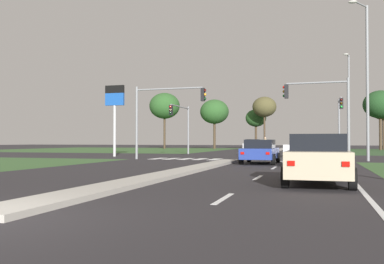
% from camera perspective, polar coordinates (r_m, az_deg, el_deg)
% --- Properties ---
extents(ground_plane, '(200.00, 200.00, 0.00)m').
position_cam_1_polar(ground_plane, '(36.33, 7.86, -3.41)').
color(ground_plane, '#282628').
extents(grass_verge_far_left, '(35.00, 35.00, 0.01)m').
position_cam_1_polar(grass_verge_far_left, '(67.96, -10.47, -2.37)').
color(grass_verge_far_left, '#385B2D').
rests_on(grass_verge_far_left, ground).
extents(median_island_near, '(1.20, 22.00, 0.14)m').
position_cam_1_polar(median_island_near, '(17.84, -1.80, -5.47)').
color(median_island_near, '#ADA89E').
rests_on(median_island_near, ground).
extents(median_island_far, '(1.20, 36.00, 0.14)m').
position_cam_1_polar(median_island_far, '(61.14, 11.53, -2.44)').
color(median_island_far, gray).
rests_on(median_island_far, ground).
extents(lane_dash_near, '(0.14, 2.00, 0.01)m').
position_cam_1_polar(lane_dash_near, '(10.19, 4.31, -9.05)').
color(lane_dash_near, silver).
rests_on(lane_dash_near, ground).
extents(lane_dash_second, '(0.14, 2.00, 0.01)m').
position_cam_1_polar(lane_dash_second, '(16.06, 9.00, -6.17)').
color(lane_dash_second, silver).
rests_on(lane_dash_second, ground).
extents(lane_dash_third, '(0.14, 2.00, 0.01)m').
position_cam_1_polar(lane_dash_third, '(22.00, 11.15, -4.82)').
color(lane_dash_third, silver).
rests_on(lane_dash_third, ground).
extents(lane_dash_fourth, '(0.14, 2.00, 0.01)m').
position_cam_1_polar(lane_dash_fourth, '(27.97, 12.38, -4.04)').
color(lane_dash_fourth, silver).
rests_on(lane_dash_fourth, ground).
extents(edge_line_right, '(0.14, 24.00, 0.01)m').
position_cam_1_polar(edge_line_right, '(17.95, 20.61, -5.58)').
color(edge_line_right, silver).
rests_on(edge_line_right, ground).
extents(stop_bar_near, '(6.40, 0.50, 0.01)m').
position_cam_1_polar(stop_bar_near, '(28.95, 13.13, -3.94)').
color(stop_bar_near, silver).
rests_on(stop_bar_near, ground).
extents(crosswalk_bar_near, '(0.70, 2.80, 0.01)m').
position_cam_1_polar(crosswalk_bar_near, '(32.99, -4.66, -3.63)').
color(crosswalk_bar_near, silver).
rests_on(crosswalk_bar_near, ground).
extents(crosswalk_bar_second, '(0.70, 2.80, 0.01)m').
position_cam_1_polar(crosswalk_bar_second, '(32.58, -2.78, -3.66)').
color(crosswalk_bar_second, silver).
rests_on(crosswalk_bar_second, ground).
extents(crosswalk_bar_third, '(0.70, 2.80, 0.01)m').
position_cam_1_polar(crosswalk_bar_third, '(32.21, -0.85, -3.69)').
color(crosswalk_bar_third, silver).
rests_on(crosswalk_bar_third, ground).
extents(crosswalk_bar_fourth, '(0.70, 2.80, 0.01)m').
position_cam_1_polar(crosswalk_bar_fourth, '(31.88, 1.12, -3.72)').
color(crosswalk_bar_fourth, silver).
rests_on(crosswalk_bar_fourth, ground).
extents(crosswalk_bar_fifth, '(0.70, 2.80, 0.01)m').
position_cam_1_polar(crosswalk_bar_fifth, '(31.59, 3.14, -3.74)').
color(crosswalk_bar_fifth, silver).
rests_on(crosswalk_bar_fifth, ground).
extents(car_blue_second, '(2.09, 4.61, 1.47)m').
position_cam_1_polar(car_blue_second, '(26.01, 9.30, -2.61)').
color(car_blue_second, navy).
rests_on(car_blue_second, ground).
extents(car_beige_third, '(2.08, 4.46, 1.60)m').
position_cam_1_polar(car_beige_third, '(13.98, 16.82, -3.53)').
color(car_beige_third, '#BCAD8E').
rests_on(car_beige_third, ground).
extents(car_silver_fourth, '(2.05, 4.19, 1.59)m').
position_cam_1_polar(car_silver_fourth, '(53.51, 8.27, -1.83)').
color(car_silver_fourth, '#B7B7BC').
rests_on(car_silver_fourth, ground).
extents(car_grey_fifth, '(1.94, 4.39, 1.56)m').
position_cam_1_polar(car_grey_fifth, '(22.89, 16.49, -2.67)').
color(car_grey_fifth, slate).
rests_on(car_grey_fifth, ground).
extents(car_white_sixth, '(4.50, 2.03, 1.60)m').
position_cam_1_polar(car_white_sixth, '(36.57, 15.98, -2.08)').
color(car_white_sixth, silver).
rests_on(car_white_sixth, ground).
extents(traffic_signal_near_left, '(5.60, 0.32, 5.54)m').
position_cam_1_polar(traffic_signal_near_left, '(31.43, -4.11, 3.32)').
color(traffic_signal_near_left, gray).
rests_on(traffic_signal_near_left, ground).
extents(traffic_signal_far_right, '(0.32, 4.76, 5.40)m').
position_cam_1_polar(traffic_signal_far_right, '(40.82, 19.53, 2.14)').
color(traffic_signal_far_right, gray).
rests_on(traffic_signal_far_right, ground).
extents(traffic_signal_near_right, '(4.34, 0.32, 5.57)m').
position_cam_1_polar(traffic_signal_near_right, '(29.36, 17.53, 3.57)').
color(traffic_signal_near_right, gray).
rests_on(traffic_signal_near_right, ground).
extents(traffic_signal_far_left, '(0.32, 5.82, 5.08)m').
position_cam_1_polar(traffic_signal_far_left, '(42.39, -1.43, 1.74)').
color(traffic_signal_far_left, gray).
rests_on(traffic_signal_far_left, ground).
extents(street_lamp_second, '(1.43, 2.01, 10.80)m').
position_cam_1_polar(street_lamp_second, '(31.43, 22.68, 7.23)').
color(street_lamp_second, gray).
rests_on(street_lamp_second, ground).
extents(street_lamp_third, '(0.77, 1.95, 10.91)m').
position_cam_1_polar(street_lamp_third, '(49.46, 20.61, 4.19)').
color(street_lamp_third, gray).
rests_on(street_lamp_third, ground).
extents(pedestrian_at_median, '(0.34, 0.34, 1.70)m').
position_cam_1_polar(pedestrian_at_median, '(48.96, 9.96, -1.47)').
color(pedestrian_at_median, maroon).
rests_on(pedestrian_at_median, median_island_far).
extents(fuel_price_totem, '(1.80, 0.24, 6.37)m').
position_cam_1_polar(fuel_price_totem, '(38.12, -10.51, 3.73)').
color(fuel_price_totem, silver).
rests_on(fuel_price_totem, ground).
extents(treeline_near, '(5.43, 5.43, 9.96)m').
position_cam_1_polar(treeline_near, '(74.79, -3.77, 3.56)').
color(treeline_near, '#423323').
rests_on(treeline_near, ground).
extents(treeline_second, '(5.03, 5.03, 8.66)m').
position_cam_1_polar(treeline_second, '(73.43, 3.08, 2.76)').
color(treeline_second, '#423323').
rests_on(treeline_second, ground).
extents(treeline_third, '(3.45, 3.45, 6.71)m').
position_cam_1_polar(treeline_third, '(71.01, 8.71, 1.86)').
color(treeline_third, '#423323').
rests_on(treeline_third, ground).
extents(treeline_fourth, '(3.80, 3.80, 8.45)m').
position_cam_1_polar(treeline_fourth, '(67.75, 9.85, 3.37)').
color(treeline_fourth, '#423323').
rests_on(treeline_fourth, ground).
extents(treeline_fifth, '(3.41, 3.41, 7.53)m').
position_cam_1_polar(treeline_fifth, '(71.81, 24.68, 2.57)').
color(treeline_fifth, '#423323').
rests_on(treeline_fifth, ground).
extents(treeline_sixth, '(5.06, 5.06, 9.14)m').
position_cam_1_polar(treeline_sixth, '(70.28, 24.30, 3.42)').
color(treeline_sixth, '#423323').
rests_on(treeline_sixth, ground).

